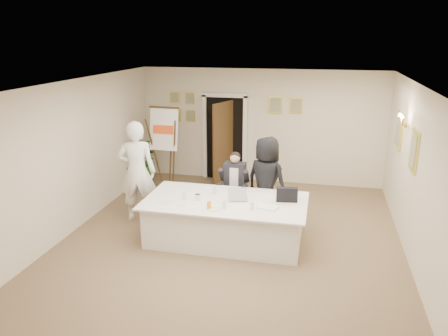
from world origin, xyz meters
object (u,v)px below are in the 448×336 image
at_px(flip_chart, 166,152).
at_px(paper_stack, 268,207).
at_px(conference_table, 225,220).
at_px(seated_man, 235,184).
at_px(laptop, 239,192).
at_px(laptop_bag, 287,195).
at_px(standing_man, 137,172).
at_px(potted_palm, 141,160).
at_px(steel_jug, 198,197).
at_px(oj_glass, 209,205).
at_px(standing_woman, 266,181).

height_order(flip_chart, paper_stack, flip_chart).
relative_size(conference_table, seated_man, 2.10).
bearing_deg(laptop, paper_stack, -42.28).
height_order(seated_man, laptop_bag, seated_man).
bearing_deg(conference_table, seated_man, 93.33).
bearing_deg(flip_chart, conference_table, -50.64).
bearing_deg(flip_chart, standing_man, -87.74).
distance_m(laptop, paper_stack, 0.65).
relative_size(standing_man, potted_palm, 1.60).
bearing_deg(potted_palm, steel_jug, -49.88).
height_order(conference_table, laptop_bag, laptop_bag).
xyz_separation_m(seated_man, standing_man, (-1.82, -0.62, 0.33)).
distance_m(flip_chart, paper_stack, 3.79).
bearing_deg(potted_palm, oj_glass, -49.87).
relative_size(laptop_bag, oj_glass, 2.83).
xyz_separation_m(laptop_bag, paper_stack, (-0.29, -0.38, -0.11)).
bearing_deg(oj_glass, potted_palm, 130.13).
xyz_separation_m(seated_man, standing_woman, (0.67, -0.22, 0.19)).
relative_size(conference_table, paper_stack, 8.70).
xyz_separation_m(paper_stack, oj_glass, (-0.96, -0.25, 0.05)).
xyz_separation_m(standing_woman, potted_palm, (-3.30, 1.60, -0.24)).
bearing_deg(laptop, oj_glass, -138.64).
height_order(standing_woman, paper_stack, standing_woman).
xyz_separation_m(seated_man, paper_stack, (0.85, -1.36, 0.11)).
bearing_deg(seated_man, paper_stack, -47.56).
relative_size(standing_man, laptop_bag, 5.48).
relative_size(conference_table, steel_jug, 25.99).
distance_m(seated_man, laptop_bag, 1.51).
bearing_deg(standing_man, steel_jug, 141.79).
xyz_separation_m(standing_man, laptop_bag, (2.95, -0.36, -0.11)).
xyz_separation_m(standing_man, oj_glass, (1.71, -0.99, -0.17)).
bearing_deg(laptop_bag, laptop, 177.23).
xyz_separation_m(laptop, paper_stack, (0.56, -0.31, -0.12)).
relative_size(seated_man, oj_glass, 10.47).
height_order(laptop, paper_stack, laptop).
bearing_deg(standing_woman, laptop, 88.96).
bearing_deg(conference_table, oj_glass, -111.15).
relative_size(conference_table, standing_woman, 1.64).
bearing_deg(seated_man, laptop_bag, -30.35).
xyz_separation_m(seated_man, potted_palm, (-2.63, 1.38, -0.05)).
relative_size(laptop, laptop_bag, 0.94).
distance_m(seated_man, standing_woman, 0.73).
xyz_separation_m(seated_man, oj_glass, (-0.11, -1.61, 0.16)).
bearing_deg(conference_table, paper_stack, -15.09).
bearing_deg(laptop, standing_man, 155.31).
bearing_deg(laptop, laptop_bag, -8.51).
distance_m(seated_man, laptop, 1.11).
relative_size(laptop, oj_glass, 2.67).
height_order(conference_table, paper_stack, paper_stack).
relative_size(seated_man, flip_chart, 0.69).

